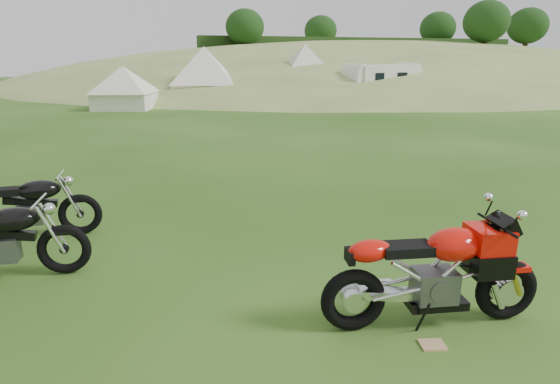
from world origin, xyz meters
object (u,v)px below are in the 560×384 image
object	(u,v)px
vintage_moto_c	(28,205)
tent_right	(305,73)
sport_motorcycle	(434,265)
caravan	(381,83)
tent_mid	(205,76)
plywood_board	(433,345)
tent_left	(124,86)

from	to	relation	value
vintage_moto_c	tent_right	distance (m)	23.89
sport_motorcycle	caravan	world-z (taller)	caravan
sport_motorcycle	vintage_moto_c	size ratio (longest dim) A/B	1.10
sport_motorcycle	tent_mid	world-z (taller)	tent_mid
plywood_board	caravan	world-z (taller)	caravan
tent_left	caravan	distance (m)	13.91
sport_motorcycle	plywood_board	size ratio (longest dim) A/B	9.26
tent_mid	tent_left	bearing A→B (deg)	-134.86
vintage_moto_c	caravan	world-z (taller)	caravan
sport_motorcycle	tent_right	bearing A→B (deg)	82.61
tent_right	tent_left	bearing A→B (deg)	-159.73
vintage_moto_c	caravan	xyz separation A→B (m)	(15.77, 16.34, 0.53)
sport_motorcycle	tent_right	world-z (taller)	tent_right
sport_motorcycle	vintage_moto_c	world-z (taller)	sport_motorcycle
sport_motorcycle	tent_mid	bearing A→B (deg)	96.63
tent_left	tent_right	bearing A→B (deg)	33.78
plywood_board	caravan	size ratio (longest dim) A/B	0.05
plywood_board	tent_right	bearing A→B (deg)	70.39
sport_motorcycle	vintage_moto_c	distance (m)	5.68
tent_mid	vintage_moto_c	bearing A→B (deg)	-90.14
sport_motorcycle	plywood_board	distance (m)	0.75
tent_right	caravan	bearing A→B (deg)	-45.34
plywood_board	tent_right	size ratio (longest dim) A/B	0.07
vintage_moto_c	tent_right	xyz separation A→B (m)	(12.66, 20.24, 0.97)
plywood_board	caravan	xyz separation A→B (m)	(11.83, 20.57, 1.04)
sport_motorcycle	tent_mid	distance (m)	23.85
vintage_moto_c	sport_motorcycle	bearing A→B (deg)	-37.95
tent_mid	plywood_board	bearing A→B (deg)	-78.11
sport_motorcycle	tent_left	size ratio (longest dim) A/B	0.81
caravan	vintage_moto_c	bearing A→B (deg)	-139.75
tent_left	tent_mid	world-z (taller)	tent_mid
plywood_board	sport_motorcycle	bearing A→B (deg)	59.12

